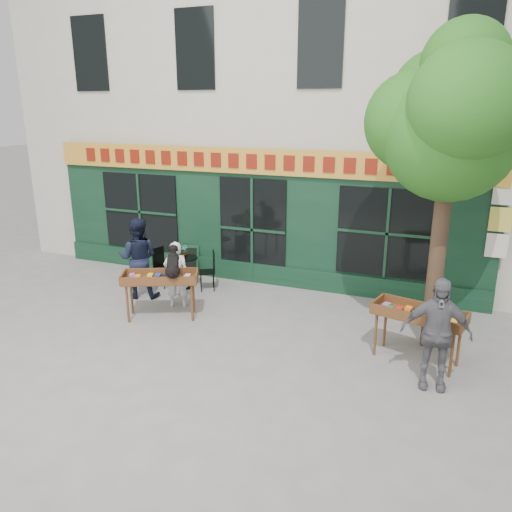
# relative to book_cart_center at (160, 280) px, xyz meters

# --- Properties ---
(ground) EXTENTS (80.00, 80.00, 0.00)m
(ground) POSITION_rel_book_cart_center_xyz_m (0.95, 0.41, -0.82)
(ground) COLOR slate
(ground) RESTS_ON ground
(building) EXTENTS (14.00, 7.26, 10.00)m
(building) POSITION_rel_book_cart_center_xyz_m (0.95, 6.38, 4.15)
(building) COLOR beige
(building) RESTS_ON ground
(street_tree) EXTENTS (3.05, 2.90, 5.60)m
(street_tree) POSITION_rel_book_cart_center_xyz_m (5.29, 0.76, 3.29)
(street_tree) COLOR #382619
(street_tree) RESTS_ON ground
(book_cart_center) EXTENTS (1.62, 1.18, 0.99)m
(book_cart_center) POSITION_rel_book_cart_center_xyz_m (0.00, 0.00, 0.00)
(book_cart_center) COLOR brown
(book_cart_center) RESTS_ON ground
(dog) EXTENTS (0.56, 0.69, 0.60)m
(dog) POSITION_rel_book_cart_center_xyz_m (0.35, -0.05, 0.47)
(dog) COLOR black
(dog) RESTS_ON book_cart_center
(woman) EXTENTS (0.64, 0.54, 1.48)m
(woman) POSITION_rel_book_cart_center_xyz_m (-0.00, 0.65, -0.08)
(woman) COLOR silver
(woman) RESTS_ON ground
(book_cart_right) EXTENTS (1.61, 0.97, 0.99)m
(book_cart_right) POSITION_rel_book_cart_center_xyz_m (5.07, 0.01, 0.00)
(book_cart_right) COLOR brown
(book_cart_right) RESTS_ON ground
(man_right) EXTENTS (1.10, 0.54, 1.81)m
(man_right) POSITION_rel_book_cart_center_xyz_m (5.37, -0.74, 0.08)
(man_right) COLOR #5B5B60
(man_right) RESTS_ON ground
(bistro_table) EXTENTS (0.60, 0.60, 0.76)m
(bistro_table) POSITION_rel_book_cart_center_xyz_m (-0.40, 1.75, -0.28)
(bistro_table) COLOR black
(bistro_table) RESTS_ON ground
(bistro_chair_left) EXTENTS (0.45, 0.45, 0.95)m
(bistro_chair_left) POSITION_rel_book_cart_center_xyz_m (-1.04, 1.68, -0.26)
(bistro_chair_left) COLOR black
(bistro_chair_left) RESTS_ON ground
(bistro_chair_right) EXTENTS (0.49, 0.49, 0.95)m
(bistro_chair_right) POSITION_rel_book_cart_center_xyz_m (0.23, 1.85, -0.26)
(bistro_chair_right) COLOR black
(bistro_chair_right) RESTS_ON ground
(potted_plant) EXTENTS (0.16, 0.11, 0.30)m
(potted_plant) POSITION_rel_book_cart_center_xyz_m (-0.40, 1.75, 0.09)
(potted_plant) COLOR gray
(potted_plant) RESTS_ON bistro_table
(man_left) EXTENTS (1.08, 0.96, 1.86)m
(man_left) POSITION_rel_book_cart_center_xyz_m (-1.10, 0.85, 0.11)
(man_left) COLOR black
(man_left) RESTS_ON ground
(chalkboard) EXTENTS (0.58, 0.29, 0.79)m
(chalkboard) POSITION_rel_book_cart_center_xyz_m (-0.80, 2.60, -0.42)
(chalkboard) COLOR black
(chalkboard) RESTS_ON ground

